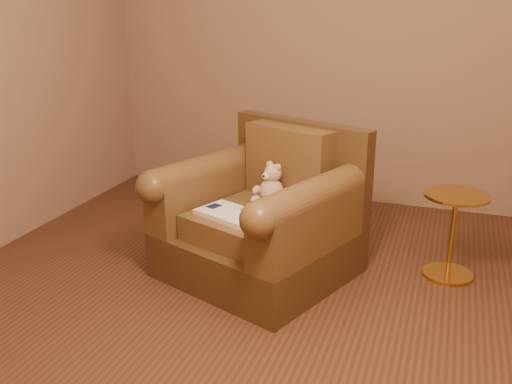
% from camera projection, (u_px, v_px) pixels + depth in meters
% --- Properties ---
extents(floor, '(4.00, 4.00, 0.00)m').
position_uv_depth(floor, '(266.00, 310.00, 3.15)').
color(floor, '#4F2D1B').
rests_on(floor, ground).
extents(armchair, '(1.28, 1.25, 0.90)m').
position_uv_depth(armchair, '(263.00, 219.00, 3.50)').
color(armchair, '#432E16').
rests_on(armchair, floor).
extents(teddy_bear, '(0.19, 0.22, 0.26)m').
position_uv_depth(teddy_bear, '(270.00, 187.00, 3.52)').
color(teddy_bear, tan).
rests_on(teddy_bear, armchair).
extents(guidebook, '(0.46, 0.37, 0.03)m').
position_uv_depth(guidebook, '(231.00, 214.00, 3.31)').
color(guidebook, beige).
rests_on(guidebook, armchair).
extents(side_table, '(0.38, 0.38, 0.54)m').
position_uv_depth(side_table, '(452.00, 233.00, 3.45)').
color(side_table, gold).
rests_on(side_table, floor).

